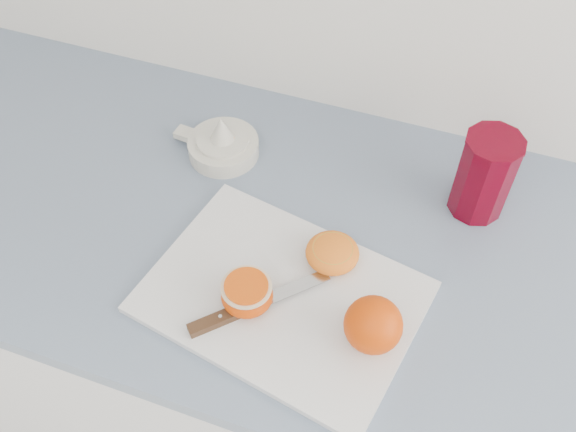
{
  "coord_description": "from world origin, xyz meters",
  "views": [
    {
      "loc": [
        0.38,
        1.12,
        1.69
      ],
      "look_at": [
        0.19,
        1.67,
        0.96
      ],
      "focal_mm": 40.0,
      "sensor_mm": 36.0,
      "label": 1
    }
  ],
  "objects_px": {
    "cutting_board": "(282,297)",
    "red_tumbler": "(484,178)",
    "counter": "(307,362)",
    "half_orange": "(247,294)",
    "citrus_juicer": "(222,144)"
  },
  "relations": [
    {
      "from": "half_orange",
      "to": "red_tumbler",
      "type": "bearing_deg",
      "value": 47.38
    },
    {
      "from": "cutting_board",
      "to": "citrus_juicer",
      "type": "relative_size",
      "value": 2.45
    },
    {
      "from": "citrus_juicer",
      "to": "cutting_board",
      "type": "bearing_deg",
      "value": -51.05
    },
    {
      "from": "counter",
      "to": "half_orange",
      "type": "xyz_separation_m",
      "value": [
        -0.05,
        -0.15,
        0.48
      ]
    },
    {
      "from": "counter",
      "to": "cutting_board",
      "type": "xyz_separation_m",
      "value": [
        -0.01,
        -0.13,
        0.45
      ]
    },
    {
      "from": "counter",
      "to": "cutting_board",
      "type": "height_order",
      "value": "cutting_board"
    },
    {
      "from": "citrus_juicer",
      "to": "red_tumbler",
      "type": "bearing_deg",
      "value": 3.5
    },
    {
      "from": "red_tumbler",
      "to": "half_orange",
      "type": "bearing_deg",
      "value": -132.62
    },
    {
      "from": "counter",
      "to": "citrus_juicer",
      "type": "distance_m",
      "value": 0.52
    },
    {
      "from": "counter",
      "to": "red_tumbler",
      "type": "distance_m",
      "value": 0.58
    },
    {
      "from": "cutting_board",
      "to": "red_tumbler",
      "type": "xyz_separation_m",
      "value": [
        0.23,
        0.27,
        0.06
      ]
    },
    {
      "from": "half_orange",
      "to": "citrus_juicer",
      "type": "bearing_deg",
      "value": 119.68
    },
    {
      "from": "cutting_board",
      "to": "red_tumbler",
      "type": "distance_m",
      "value": 0.36
    },
    {
      "from": "cutting_board",
      "to": "red_tumbler",
      "type": "height_order",
      "value": "red_tumbler"
    },
    {
      "from": "counter",
      "to": "red_tumbler",
      "type": "height_order",
      "value": "red_tumbler"
    }
  ]
}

